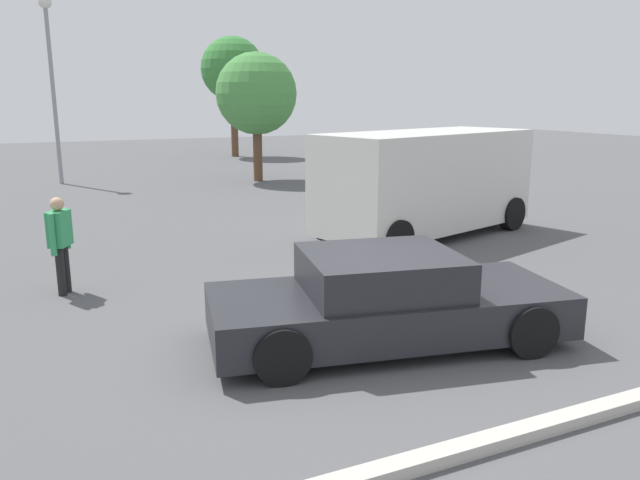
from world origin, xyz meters
TOP-DOWN VIEW (x-y plane):
  - ground_plane at (0.00, 0.00)m, footprint 80.00×80.00m
  - sedan_foreground at (0.22, -0.08)m, footprint 4.64×2.57m
  - dog at (2.48, 1.35)m, footprint 0.63×0.30m
  - van_white at (4.18, 4.91)m, footprint 5.56×3.44m
  - pedestrian at (-3.32, 3.75)m, footprint 0.40×0.52m
  - parking_curb at (0.00, -2.57)m, footprint 9.51×0.20m
  - light_post_near at (-2.69, 17.42)m, footprint 0.44×0.44m
  - tree_back_left at (3.92, 15.21)m, footprint 2.90×2.90m
  - tree_back_center at (6.04, 24.80)m, footprint 3.19×3.19m

SIDE VIEW (x-z plane):
  - ground_plane at x=0.00m, z-range 0.00..0.00m
  - parking_curb at x=0.00m, z-range 0.00..0.12m
  - dog at x=2.48m, z-range 0.05..0.48m
  - sedan_foreground at x=0.22m, z-range -0.04..1.13m
  - pedestrian at x=-3.32m, z-range 0.14..1.66m
  - van_white at x=4.18m, z-range 0.09..2.37m
  - tree_back_left at x=3.92m, z-range 0.82..5.40m
  - light_post_near at x=-2.69m, z-range 1.14..7.46m
  - tree_back_center at x=6.04m, z-range 1.36..7.34m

